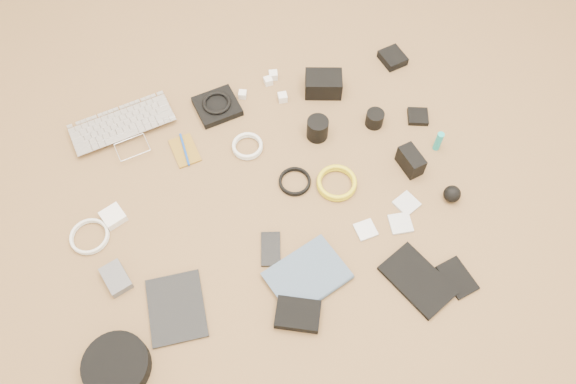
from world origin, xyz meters
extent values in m
cube|color=brown|center=(0.00, 0.00, -0.02)|extent=(4.00, 4.00, 0.04)
imported|color=silver|center=(-0.45, 0.37, 0.01)|extent=(0.42, 0.33, 0.03)
cube|color=black|center=(-0.10, 0.42, 0.01)|extent=(0.18, 0.17, 0.03)
torus|color=black|center=(-0.10, 0.42, 0.03)|extent=(0.13, 0.13, 0.01)
cube|color=white|center=(0.00, 0.45, 0.01)|extent=(0.04, 0.04, 0.03)
cube|color=white|center=(0.14, 0.51, 0.02)|extent=(0.04, 0.04, 0.03)
cube|color=white|center=(0.11, 0.49, 0.01)|extent=(0.03, 0.03, 0.03)
cube|color=white|center=(0.15, 0.39, 0.02)|extent=(0.04, 0.04, 0.03)
cube|color=black|center=(0.31, 0.40, 0.04)|extent=(0.16, 0.13, 0.08)
cube|color=black|center=(0.62, 0.47, 0.02)|extent=(0.11, 0.11, 0.03)
cube|color=olive|center=(-0.26, 0.26, 0.00)|extent=(0.10, 0.14, 0.01)
cylinder|color=#1442A7|center=(-0.26, 0.26, 0.01)|extent=(0.02, 0.14, 0.01)
torus|color=white|center=(-0.04, 0.21, 0.01)|extent=(0.15, 0.15, 0.01)
cylinder|color=black|center=(0.23, 0.20, 0.04)|extent=(0.10, 0.10, 0.08)
cylinder|color=black|center=(0.45, 0.19, 0.03)|extent=(0.08, 0.08, 0.06)
cube|color=black|center=(0.62, 0.18, 0.01)|extent=(0.09, 0.09, 0.02)
cube|color=white|center=(-0.54, 0.05, 0.02)|extent=(0.09, 0.09, 0.03)
torus|color=white|center=(-0.63, 0.00, 0.01)|extent=(0.15, 0.15, 0.01)
torus|color=black|center=(0.09, 0.02, 0.01)|extent=(0.13, 0.13, 0.01)
torus|color=yellow|center=(0.23, -0.02, 0.01)|extent=(0.18, 0.18, 0.02)
cube|color=black|center=(0.50, -0.02, 0.04)|extent=(0.08, 0.11, 0.08)
cylinder|color=#19A7A4|center=(0.63, 0.03, 0.04)|extent=(0.03, 0.03, 0.09)
cube|color=#56565B|center=(-0.56, -0.18, 0.01)|extent=(0.10, 0.12, 0.03)
cube|color=black|center=(-0.39, -0.32, 0.00)|extent=(0.18, 0.23, 0.01)
cube|color=black|center=(-0.05, -0.20, 0.00)|extent=(0.09, 0.13, 0.01)
cube|color=silver|center=(0.27, -0.22, 0.00)|extent=(0.07, 0.07, 0.01)
cube|color=silver|center=(0.39, -0.23, 0.01)|extent=(0.08, 0.08, 0.01)
cube|color=silver|center=(0.44, -0.16, 0.01)|extent=(0.10, 0.10, 0.01)
sphere|color=black|center=(0.60, -0.18, 0.03)|extent=(0.08, 0.08, 0.06)
cylinder|color=black|center=(-0.58, -0.45, 0.03)|extent=(0.21, 0.21, 0.05)
cube|color=black|center=(-0.03, -0.44, 0.02)|extent=(0.16, 0.14, 0.03)
imported|color=#40546D|center=(0.07, -0.41, 0.01)|extent=(0.29, 0.25, 0.02)
cube|color=black|center=(0.37, -0.43, 0.01)|extent=(0.22, 0.26, 0.02)
cube|color=black|center=(0.50, -0.46, 0.01)|extent=(0.11, 0.14, 0.01)
camera|label=1|loc=(-0.20, -0.94, 1.71)|focal=35.00mm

